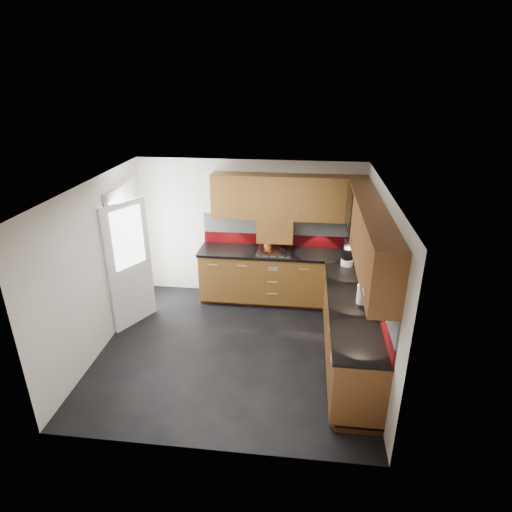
# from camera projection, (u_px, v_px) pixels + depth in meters

# --- Properties ---
(room) EXTENTS (4.00, 3.80, 2.64)m
(room) POSITION_uv_depth(u_px,v_px,m) (232.00, 254.00, 5.60)
(room) COLOR black
(base_cabinets) EXTENTS (2.70, 3.20, 0.95)m
(base_cabinets) POSITION_uv_depth(u_px,v_px,m) (310.00, 303.00, 6.56)
(base_cabinets) COLOR brown
(base_cabinets) RESTS_ON room
(countertop) EXTENTS (2.72, 3.22, 0.04)m
(countertop) POSITION_uv_depth(u_px,v_px,m) (311.00, 275.00, 6.36)
(countertop) COLOR black
(countertop) RESTS_ON base_cabinets
(backsplash) EXTENTS (2.70, 3.20, 0.54)m
(backsplash) POSITION_uv_depth(u_px,v_px,m) (326.00, 252.00, 6.42)
(backsplash) COLOR maroon
(backsplash) RESTS_ON countertop
(upper_cabinets) EXTENTS (2.50, 3.20, 0.72)m
(upper_cabinets) POSITION_uv_depth(u_px,v_px,m) (326.00, 215.00, 6.04)
(upper_cabinets) COLOR brown
(upper_cabinets) RESTS_ON room
(extractor_hood) EXTENTS (0.60, 0.33, 0.40)m
(extractor_hood) POSITION_uv_depth(u_px,v_px,m) (275.00, 229.00, 7.13)
(extractor_hood) COLOR brown
(extractor_hood) RESTS_ON room
(glass_cabinet) EXTENTS (0.32, 0.80, 0.66)m
(glass_cabinet) POSITION_uv_depth(u_px,v_px,m) (359.00, 208.00, 6.24)
(glass_cabinet) COLOR black
(glass_cabinet) RESTS_ON room
(back_door) EXTENTS (0.42, 1.19, 2.04)m
(back_door) POSITION_uv_depth(u_px,v_px,m) (128.00, 258.00, 6.66)
(back_door) COLOR white
(back_door) RESTS_ON room
(gas_hob) EXTENTS (0.57, 0.50, 0.04)m
(gas_hob) POSITION_uv_depth(u_px,v_px,m) (274.00, 251.00, 7.11)
(gas_hob) COLOR silver
(gas_hob) RESTS_ON countertop
(utensil_pot) EXTENTS (0.13, 0.13, 0.46)m
(utensil_pot) POSITION_uv_depth(u_px,v_px,m) (268.00, 243.00, 7.20)
(utensil_pot) COLOR orange
(utensil_pot) RESTS_ON countertop
(toaster) EXTENTS (0.30, 0.20, 0.21)m
(toaster) POSITION_uv_depth(u_px,v_px,m) (353.00, 247.00, 7.06)
(toaster) COLOR silver
(toaster) RESTS_ON countertop
(food_processor) EXTENTS (0.19, 0.19, 0.32)m
(food_processor) POSITION_uv_depth(u_px,v_px,m) (348.00, 257.00, 6.58)
(food_processor) COLOR white
(food_processor) RESTS_ON countertop
(paper_towel) EXTENTS (0.16, 0.16, 0.26)m
(paper_towel) POSITION_uv_depth(u_px,v_px,m) (362.00, 294.00, 5.49)
(paper_towel) COLOR white
(paper_towel) RESTS_ON countertop
(orange_cloth) EXTENTS (0.13, 0.12, 0.01)m
(orange_cloth) POSITION_uv_depth(u_px,v_px,m) (345.00, 265.00, 6.63)
(orange_cloth) COLOR orange
(orange_cloth) RESTS_ON countertop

